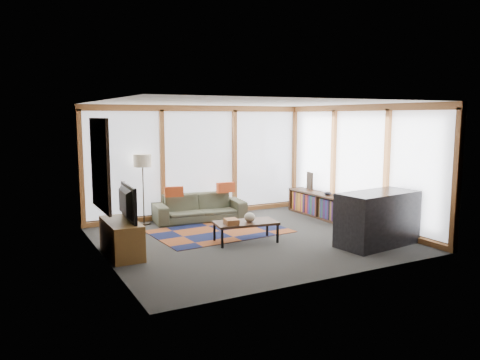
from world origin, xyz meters
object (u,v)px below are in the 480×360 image
tv_console (122,238)px  bar_counter (378,219)px  sofa (199,207)px  bookshelf (323,206)px  coffee_table (246,232)px  television (122,203)px  floor_lamp (143,190)px

tv_console → bar_counter: bearing=-19.7°
sofa → bar_counter: bar_counter is taller
bookshelf → coffee_table: bearing=-158.4°
bar_counter → coffee_table: bearing=140.6°
tv_console → bar_counter: (4.31, -1.54, 0.19)m
tv_console → bar_counter: size_ratio=0.77×
sofa → television: bearing=-133.8°
sofa → tv_console: 2.91m
television → coffee_table: bearing=-93.8°
sofa → bookshelf: bearing=-15.9°
floor_lamp → bar_counter: floor_lamp is taller
bookshelf → tv_console: bearing=-170.7°
sofa → bar_counter: bearing=-52.4°
coffee_table → television: size_ratio=1.10×
bookshelf → bar_counter: bearing=-103.6°
sofa → coffee_table: sofa is taller
bookshelf → floor_lamp: bearing=161.8°
floor_lamp → television: floor_lamp is taller
bar_counter → sofa: bearing=114.8°
coffee_table → bar_counter: bar_counter is taller
television → bar_counter: television is taller
coffee_table → television: (-2.23, 0.27, 0.71)m
bar_counter → television: bearing=153.1°
television → bar_counter: bearing=-107.2°
sofa → floor_lamp: floor_lamp is taller
coffee_table → bookshelf: (2.61, 1.03, 0.09)m
bookshelf → tv_console: size_ratio=1.87×
coffee_table → bookshelf: bearing=21.6°
sofa → television: 2.92m
sofa → coffee_table: 2.11m
sofa → bar_counter: (2.09, -3.41, 0.19)m
floor_lamp → television: 2.26m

